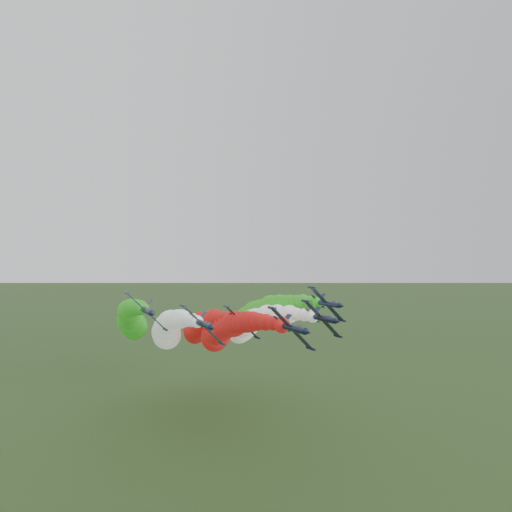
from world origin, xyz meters
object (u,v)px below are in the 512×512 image
Objects in this scene: jet_inner_right at (249,325)px; jet_trail at (199,327)px; jet_outer_left at (132,320)px; jet_inner_left at (168,329)px; jet_outer_right at (255,315)px; jet_lead at (223,331)px.

jet_trail is at bearing 118.11° from jet_inner_right.
jet_outer_left is at bearing 160.83° from jet_inner_right.
jet_trail is at bearing 46.61° from jet_inner_left.
jet_outer_left reaches higher than jet_trail.
jet_outer_right reaches higher than jet_outer_left.
jet_lead is at bearing -93.59° from jet_trail.
jet_outer_left is 1.00× the size of jet_trail.
jet_trail is (-15.65, 10.27, -4.22)m from jet_outer_right.
jet_inner_right is at bearing -19.17° from jet_outer_left.
jet_trail is at bearing 17.95° from jet_outer_left.
jet_lead is at bearing -51.02° from jet_inner_left.
jet_outer_right reaches higher than jet_inner_right.
jet_inner_right is 21.52m from jet_trail.
jet_inner_right is (11.90, 10.28, -0.02)m from jet_lead.
jet_outer_left reaches higher than jet_inner_left.
jet_outer_right is at bearing -4.25° from jet_outer_left.
jet_inner_left is 29.75m from jet_outer_right.
jet_inner_left is at bearing -37.62° from jet_outer_left.
jet_lead is 15.73m from jet_inner_right.
jet_outer_right is at bearing 56.99° from jet_inner_right.
jet_inner_right is 34.93m from jet_outer_left.
jet_trail is (13.69, 14.49, -1.81)m from jet_inner_left.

